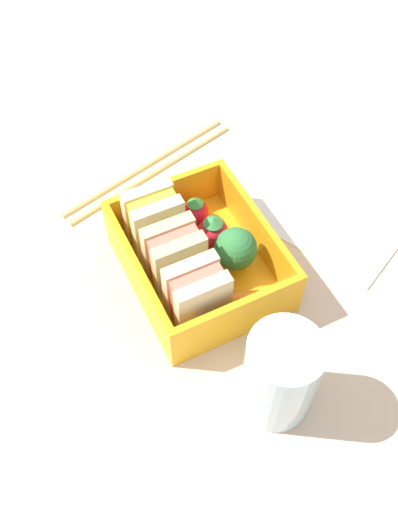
% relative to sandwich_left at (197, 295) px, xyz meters
% --- Properties ---
extents(ground_plane, '(1.20, 1.20, 0.02)m').
position_rel_sandwich_left_xyz_m(ground_plane, '(0.04, -0.02, -0.05)').
color(ground_plane, beige).
extents(bento_tray, '(0.15, 0.12, 0.01)m').
position_rel_sandwich_left_xyz_m(bento_tray, '(0.04, -0.02, -0.04)').
color(bento_tray, orange).
rests_on(bento_tray, ground_plane).
extents(bento_rim, '(0.15, 0.12, 0.04)m').
position_rel_sandwich_left_xyz_m(bento_rim, '(0.04, -0.02, -0.01)').
color(bento_rim, orange).
rests_on(bento_rim, bento_tray).
extents(sandwich_left, '(0.03, 0.05, 0.06)m').
position_rel_sandwich_left_xyz_m(sandwich_left, '(0.00, 0.00, 0.00)').
color(sandwich_left, beige).
rests_on(sandwich_left, bento_tray).
extents(sandwich_center_left, '(0.03, 0.05, 0.06)m').
position_rel_sandwich_left_xyz_m(sandwich_center_left, '(0.04, 0.00, 0.00)').
color(sandwich_center_left, '#D5C182').
rests_on(sandwich_center_left, bento_tray).
extents(sandwich_center, '(0.03, 0.05, 0.06)m').
position_rel_sandwich_left_xyz_m(sandwich_center, '(0.09, 0.00, 0.00)').
color(sandwich_center, beige).
rests_on(sandwich_center, bento_tray).
extents(carrot_stick_far_left, '(0.03, 0.05, 0.01)m').
position_rel_sandwich_left_xyz_m(carrot_stick_far_left, '(-0.01, -0.04, -0.02)').
color(carrot_stick_far_left, orange).
rests_on(carrot_stick_far_left, bento_tray).
extents(broccoli_floret, '(0.04, 0.04, 0.05)m').
position_rel_sandwich_left_xyz_m(broccoli_floret, '(0.03, -0.05, -0.00)').
color(broccoli_floret, '#97C270').
rests_on(broccoli_floret, bento_tray).
extents(strawberry_far_left, '(0.03, 0.03, 0.04)m').
position_rel_sandwich_left_xyz_m(strawberry_far_left, '(0.06, -0.05, -0.01)').
color(strawberry_far_left, red).
rests_on(strawberry_far_left, bento_tray).
extents(strawberry_left, '(0.03, 0.03, 0.03)m').
position_rel_sandwich_left_xyz_m(strawberry_left, '(0.09, -0.04, -0.02)').
color(strawberry_left, red).
rests_on(strawberry_left, bento_tray).
extents(chopstick_pair, '(0.08, 0.21, 0.01)m').
position_rel_sandwich_left_xyz_m(chopstick_pair, '(0.19, -0.03, -0.04)').
color(chopstick_pair, tan).
rests_on(chopstick_pair, ground_plane).
extents(drinking_glass, '(0.06, 0.06, 0.09)m').
position_rel_sandwich_left_xyz_m(drinking_glass, '(-0.09, -0.02, 0.00)').
color(drinking_glass, silver).
rests_on(drinking_glass, ground_plane).
extents(folded_napkin, '(0.17, 0.14, 0.00)m').
position_rel_sandwich_left_xyz_m(folded_napkin, '(0.04, -0.16, -0.04)').
color(folded_napkin, white).
rests_on(folded_napkin, ground_plane).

